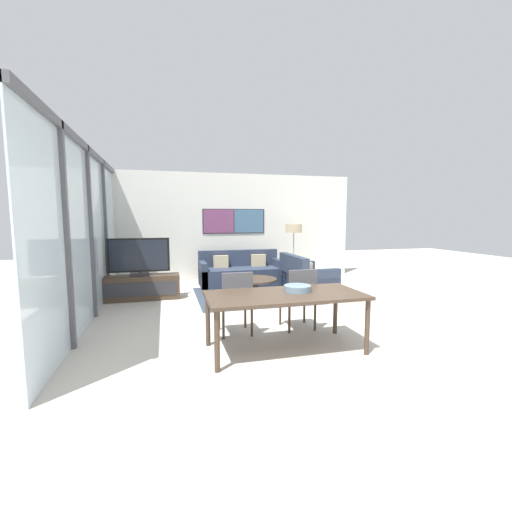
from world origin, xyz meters
The scene contains 14 objects.
ground_plane centered at (0.00, 0.00, 0.00)m, with size 24.00×24.00×0.00m, color beige.
wall_back centered at (0.00, 5.80, 1.40)m, with size 6.80×0.09×2.80m.
window_wall_left centered at (-2.90, 2.90, 1.53)m, with size 0.07×5.80×2.80m.
area_rug centered at (0.09, 3.70, 0.00)m, with size 2.40×2.18×0.01m.
tv_console centered at (-2.22, 3.95, 0.25)m, with size 1.54×0.42×0.50m.
television centered at (-2.22, 3.95, 0.87)m, with size 1.19×0.20×0.75m.
sofa_main centered at (0.09, 5.00, 0.28)m, with size 2.02×0.86×0.83m.
sofa_side centered at (1.27, 3.75, 0.28)m, with size 0.86×1.41×0.83m.
coffee_table centered at (0.09, 3.70, 0.28)m, with size 0.97×0.97×0.37m.
dining_table centered at (-0.29, 0.71, 0.66)m, with size 1.94×0.92×0.72m.
dining_chair_left centered at (-0.77, 1.40, 0.51)m, with size 0.46×0.46×0.91m.
dining_chair_centre centered at (0.19, 1.40, 0.51)m, with size 0.46×0.46×0.91m.
fruit_bowl centered at (-0.09, 0.78, 0.77)m, with size 0.34×0.34×0.08m.
floor_lamp centered at (1.50, 5.04, 1.29)m, with size 0.42×0.42×1.48m.
Camera 1 is at (-1.70, -3.20, 1.66)m, focal length 24.00 mm.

